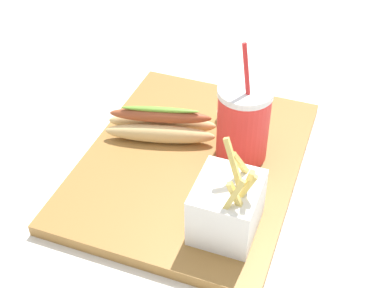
{
  "coord_description": "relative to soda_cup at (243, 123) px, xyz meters",
  "views": [
    {
      "loc": [
        0.6,
        0.22,
        0.6
      ],
      "look_at": [
        0.0,
        0.0,
        0.05
      ],
      "focal_mm": 49.19,
      "sensor_mm": 36.0,
      "label": 1
    }
  ],
  "objects": [
    {
      "name": "hot_dog_1",
      "position": [
        0.0,
        -0.14,
        -0.04
      ],
      "size": [
        0.1,
        0.2,
        0.06
      ],
      "color": "#DBB775",
      "rests_on": "food_tray"
    },
    {
      "name": "ketchup_cup_1",
      "position": [
        -0.08,
        -0.05,
        -0.05
      ],
      "size": [
        0.04,
        0.04,
        0.02
      ],
      "color": "white",
      "rests_on": "food_tray"
    },
    {
      "name": "food_tray",
      "position": [
        0.04,
        -0.07,
        -0.08
      ],
      "size": [
        0.44,
        0.34,
        0.02
      ],
      "primitive_type": "cube",
      "color": "olive",
      "rests_on": "ground_plane"
    },
    {
      "name": "soda_cup",
      "position": [
        0.0,
        0.0,
        0.0
      ],
      "size": [
        0.09,
        0.09,
        0.21
      ],
      "color": "red",
      "rests_on": "food_tray"
    },
    {
      "name": "fries_basket",
      "position": [
        0.16,
        0.02,
        -0.02
      ],
      "size": [
        0.1,
        0.09,
        0.15
      ],
      "color": "white",
      "rests_on": "food_tray"
    },
    {
      "name": "ground_plane",
      "position": [
        0.04,
        -0.07,
        -0.1
      ],
      "size": [
        2.4,
        2.4,
        0.02
      ],
      "primitive_type": "cube",
      "color": "silver"
    }
  ]
}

